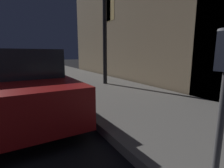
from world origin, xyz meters
TOP-DOWN VIEW (x-y plane):
  - sidewalk at (5.60, 0.00)m, footprint 3.20×36.00m
  - car_red at (2.85, 2.99)m, footprint 2.11×4.50m
  - car_white at (2.85, 9.51)m, footprint 2.10×4.42m

SIDE VIEW (x-z plane):
  - sidewalk at x=5.60m, z-range 0.00..0.15m
  - car_red at x=2.85m, z-range 0.00..1.43m
  - car_white at x=2.85m, z-range 0.00..1.43m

